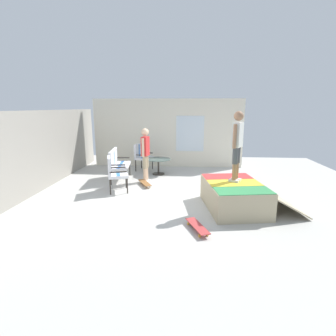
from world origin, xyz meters
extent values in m
cube|color=beige|center=(0.00, 0.00, -0.05)|extent=(12.00, 12.00, 0.10)
cube|color=gray|center=(0.00, 4.00, 1.15)|extent=(9.00, 0.20, 2.30)
cube|color=silver|center=(3.80, 0.50, 1.36)|extent=(0.20, 6.00, 2.71)
cube|color=silver|center=(3.69, -0.40, 1.35)|extent=(0.03, 1.10, 1.40)
cube|color=tan|center=(-0.75, -1.46, 0.31)|extent=(1.97, 1.52, 0.63)
cube|color=#338C4C|center=(-1.34, -1.55, 0.64)|extent=(0.76, 1.29, 0.01)
cube|color=yellow|center=(-0.75, -1.46, 0.64)|extent=(0.76, 1.29, 0.01)
cube|color=red|center=(-0.16, -1.36, 0.64)|extent=(0.76, 1.29, 0.01)
cylinder|color=#B2B2B7|center=(-0.84, -0.86, 0.60)|extent=(1.71, 0.32, 0.05)
cube|color=tan|center=(-0.59, -2.46, 0.28)|extent=(1.87, 1.16, 0.52)
cylinder|color=#2D2823|center=(0.98, 1.59, 0.22)|extent=(0.04, 0.04, 0.44)
cylinder|color=#2D2823|center=(2.15, 1.73, 0.22)|extent=(0.04, 0.04, 0.44)
cylinder|color=#2D2823|center=(0.93, 2.06, 0.22)|extent=(0.04, 0.04, 0.44)
cylinder|color=#2D2823|center=(2.09, 2.19, 0.22)|extent=(0.04, 0.04, 0.44)
cube|color=silver|center=(1.54, 1.89, 0.48)|extent=(1.31, 0.69, 0.08)
cube|color=#3872C6|center=(1.54, 1.89, 0.52)|extent=(1.21, 0.24, 0.00)
cube|color=silver|center=(1.51, 2.13, 0.77)|extent=(1.25, 0.23, 0.50)
cube|color=#3872C6|center=(1.51, 2.13, 0.77)|extent=(0.11, 0.10, 0.46)
cube|color=#2D2823|center=(0.94, 1.82, 0.64)|extent=(0.09, 0.47, 0.04)
cube|color=#2D2823|center=(2.14, 1.96, 0.64)|extent=(0.09, 0.47, 0.04)
cylinder|color=#2D2823|center=(2.64, 1.18, 0.22)|extent=(0.04, 0.04, 0.44)
cylinder|color=#2D2823|center=(3.16, 1.05, 0.22)|extent=(0.04, 0.04, 0.44)
cylinder|color=#2D2823|center=(2.75, 1.63, 0.22)|extent=(0.04, 0.04, 0.44)
cylinder|color=#2D2823|center=(3.28, 1.50, 0.22)|extent=(0.04, 0.04, 0.44)
cube|color=silver|center=(2.96, 1.34, 0.48)|extent=(0.73, 0.68, 0.08)
cube|color=#3872C6|center=(2.96, 1.34, 0.52)|extent=(0.59, 0.24, 0.00)
cube|color=silver|center=(3.01, 1.57, 0.77)|extent=(0.62, 0.23, 0.50)
cube|color=#3872C6|center=(3.01, 1.57, 0.77)|extent=(0.12, 0.11, 0.46)
cube|color=#2D2823|center=(2.68, 1.41, 0.64)|extent=(0.15, 0.47, 0.04)
cube|color=#2D2823|center=(3.24, 1.27, 0.64)|extent=(0.15, 0.47, 0.04)
cylinder|color=#2D2823|center=(0.14, 1.35, 0.22)|extent=(0.04, 0.04, 0.44)
cylinder|color=#2D2823|center=(0.66, 1.51, 0.22)|extent=(0.04, 0.04, 0.44)
cylinder|color=#2D2823|center=(0.00, 1.80, 0.22)|extent=(0.04, 0.04, 0.44)
cylinder|color=#2D2823|center=(0.52, 1.96, 0.22)|extent=(0.04, 0.04, 0.44)
cube|color=silver|center=(0.33, 1.65, 0.48)|extent=(0.75, 0.71, 0.08)
cube|color=#3872C6|center=(0.33, 1.65, 0.52)|extent=(0.58, 0.27, 0.00)
cube|color=silver|center=(0.26, 1.88, 0.77)|extent=(0.62, 0.26, 0.50)
cube|color=#3872C6|center=(0.26, 1.88, 0.77)|extent=(0.12, 0.11, 0.46)
cube|color=#2D2823|center=(0.05, 1.57, 0.64)|extent=(0.18, 0.46, 0.04)
cube|color=#2D2823|center=(0.61, 1.74, 0.64)|extent=(0.18, 0.46, 0.04)
cylinder|color=#2D2823|center=(2.37, 0.72, 0.28)|extent=(0.06, 0.06, 0.55)
cylinder|color=#2D2823|center=(2.37, 0.72, 0.01)|extent=(0.44, 0.44, 0.03)
cylinder|color=#425651|center=(2.37, 0.72, 0.56)|extent=(0.90, 0.90, 0.02)
cube|color=silver|center=(1.28, 1.04, 0.03)|extent=(0.16, 0.26, 0.05)
cylinder|color=beige|center=(1.28, 1.04, 0.26)|extent=(0.10, 0.10, 0.41)
cylinder|color=tan|center=(1.28, 1.04, 0.67)|extent=(0.13, 0.13, 0.41)
cube|color=silver|center=(1.45, 1.00, 0.03)|extent=(0.16, 0.26, 0.05)
cylinder|color=beige|center=(1.45, 1.00, 0.26)|extent=(0.10, 0.10, 0.41)
cylinder|color=tan|center=(1.45, 1.00, 0.67)|extent=(0.13, 0.13, 0.41)
cube|color=red|center=(1.36, 1.02, 1.17)|extent=(0.35, 0.24, 0.61)
sphere|color=beige|center=(1.36, 1.02, 1.62)|extent=(0.23, 0.23, 0.23)
cylinder|color=beige|center=(1.17, 1.06, 1.15)|extent=(0.08, 0.08, 0.58)
cylinder|color=beige|center=(1.56, 0.98, 1.15)|extent=(0.08, 0.08, 0.58)
cube|color=silver|center=(-0.53, -1.53, 0.67)|extent=(0.21, 0.26, 0.05)
cylinder|color=#9E7051|center=(-0.53, -1.53, 0.89)|extent=(0.10, 0.10, 0.39)
cylinder|color=#4C4C51|center=(-0.53, -1.53, 1.28)|extent=(0.13, 0.13, 0.39)
cube|color=silver|center=(-0.68, -1.45, 0.67)|extent=(0.21, 0.26, 0.05)
cylinder|color=#9E7051|center=(-0.68, -1.45, 0.89)|extent=(0.10, 0.10, 0.39)
cylinder|color=#4C4C51|center=(-0.68, -1.45, 1.28)|extent=(0.13, 0.13, 0.39)
cube|color=silver|center=(-0.61, -1.49, 1.76)|extent=(0.37, 0.31, 0.58)
sphere|color=#9E7051|center=(-0.61, -1.49, 2.19)|extent=(0.22, 0.22, 0.22)
cylinder|color=#9E7051|center=(-0.43, -1.58, 1.74)|extent=(0.08, 0.08, 0.55)
cylinder|color=#9E7051|center=(-0.78, -1.39, 1.74)|extent=(0.08, 0.08, 0.55)
cube|color=brown|center=(0.94, 0.99, 0.09)|extent=(0.80, 0.54, 0.02)
cylinder|color=silver|center=(1.22, 1.05, 0.03)|extent=(0.06, 0.05, 0.06)
cylinder|color=silver|center=(1.15, 1.19, 0.03)|extent=(0.06, 0.05, 0.06)
cylinder|color=silver|center=(0.73, 0.79, 0.03)|extent=(0.06, 0.05, 0.06)
cylinder|color=silver|center=(0.65, 0.94, 0.03)|extent=(0.06, 0.05, 0.06)
cube|color=#B23838|center=(-2.00, -0.56, 0.09)|extent=(0.82, 0.49, 0.02)
cylinder|color=gold|center=(-1.71, -0.52, 0.03)|extent=(0.06, 0.05, 0.06)
cylinder|color=gold|center=(-1.77, -0.37, 0.03)|extent=(0.06, 0.05, 0.06)
cylinder|color=gold|center=(-2.23, -0.74, 0.03)|extent=(0.06, 0.05, 0.06)
cylinder|color=gold|center=(-2.29, -0.59, 0.03)|extent=(0.06, 0.05, 0.06)
camera|label=1|loc=(-6.84, -0.35, 2.39)|focal=28.09mm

